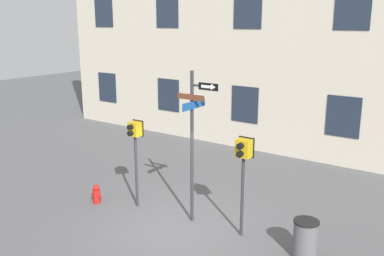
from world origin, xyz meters
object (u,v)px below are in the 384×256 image
(pedestrian_signal_right, at_px, (243,159))
(trash_bin, at_px, (305,239))
(fire_hydrant, at_px, (97,194))
(pedestrian_signal_left, at_px, (135,140))
(street_sign_pole, at_px, (194,135))

(pedestrian_signal_right, bearing_deg, trash_bin, -2.87)
(pedestrian_signal_right, xyz_separation_m, fire_hydrant, (-4.45, -0.73, -1.75))
(pedestrian_signal_left, bearing_deg, fire_hydrant, -154.41)
(pedestrian_signal_left, height_order, pedestrian_signal_right, pedestrian_signal_left)
(street_sign_pole, xyz_separation_m, fire_hydrant, (-3.03, -0.69, -2.13))
(pedestrian_signal_left, bearing_deg, pedestrian_signal_right, 3.43)
(street_sign_pole, height_order, fire_hydrant, street_sign_pole)
(street_sign_pole, bearing_deg, trash_bin, -0.74)
(street_sign_pole, distance_m, trash_bin, 3.67)
(pedestrian_signal_left, relative_size, pedestrian_signal_right, 1.01)
(pedestrian_signal_left, height_order, trash_bin, pedestrian_signal_left)
(pedestrian_signal_right, relative_size, fire_hydrant, 4.38)
(pedestrian_signal_left, bearing_deg, trash_bin, 1.31)
(pedestrian_signal_left, xyz_separation_m, fire_hydrant, (-1.12, -0.54, -1.73))
(pedestrian_signal_right, relative_size, trash_bin, 2.81)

